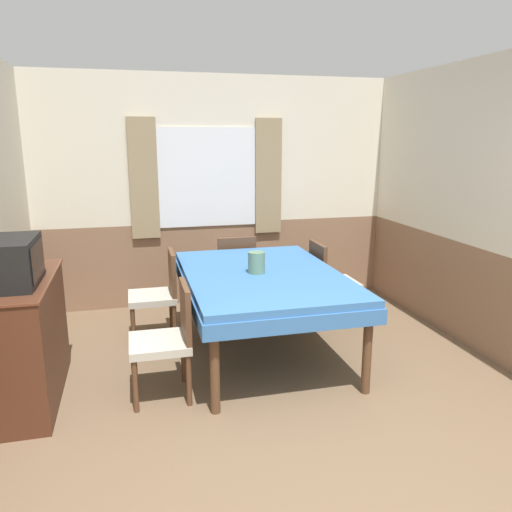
{
  "coord_description": "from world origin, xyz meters",
  "views": [
    {
      "loc": [
        -0.98,
        -1.95,
        1.91
      ],
      "look_at": [
        0.06,
        2.13,
        0.91
      ],
      "focal_mm": 35.0,
      "sensor_mm": 36.0,
      "label": 1
    }
  ],
  "objects_px": {
    "chair_head_window": "(235,270)",
    "chair_left_near": "(168,336)",
    "dining_table": "(262,283)",
    "sideboard": "(25,339)",
    "vase": "(256,262)",
    "chair_left_far": "(159,292)",
    "chair_right_far": "(329,279)",
    "tv": "(15,262)"
  },
  "relations": [
    {
      "from": "chair_head_window",
      "to": "chair_left_near",
      "type": "distance_m",
      "value": 1.96
    },
    {
      "from": "dining_table",
      "to": "sideboard",
      "type": "bearing_deg",
      "value": -169.49
    },
    {
      "from": "chair_head_window",
      "to": "vase",
      "type": "relative_size",
      "value": 4.64
    },
    {
      "from": "chair_left_far",
      "to": "chair_right_far",
      "type": "relative_size",
      "value": 1.0
    },
    {
      "from": "dining_table",
      "to": "chair_right_far",
      "type": "distance_m",
      "value": 1.06
    },
    {
      "from": "dining_table",
      "to": "chair_right_far",
      "type": "bearing_deg",
      "value": 32.96
    },
    {
      "from": "tv",
      "to": "chair_left_far",
      "type": "bearing_deg",
      "value": 46.36
    },
    {
      "from": "dining_table",
      "to": "chair_head_window",
      "type": "xyz_separation_m",
      "value": [
        0.0,
        1.19,
        -0.19
      ]
    },
    {
      "from": "chair_head_window",
      "to": "sideboard",
      "type": "bearing_deg",
      "value": -140.82
    },
    {
      "from": "chair_head_window",
      "to": "tv",
      "type": "distance_m",
      "value": 2.59
    },
    {
      "from": "chair_right_far",
      "to": "sideboard",
      "type": "distance_m",
      "value": 2.92
    },
    {
      "from": "chair_head_window",
      "to": "sideboard",
      "type": "xyz_separation_m",
      "value": [
        -1.9,
        -1.55,
        -0.0
      ]
    },
    {
      "from": "tv",
      "to": "vase",
      "type": "relative_size",
      "value": 2.99
    },
    {
      "from": "sideboard",
      "to": "tv",
      "type": "height_order",
      "value": "tv"
    },
    {
      "from": "chair_head_window",
      "to": "dining_table",
      "type": "bearing_deg",
      "value": -90.0
    },
    {
      "from": "chair_left_near",
      "to": "tv",
      "type": "xyz_separation_m",
      "value": [
        -1.0,
        0.08,
        0.61
      ]
    },
    {
      "from": "chair_right_far",
      "to": "tv",
      "type": "bearing_deg",
      "value": -69.11
    },
    {
      "from": "dining_table",
      "to": "sideboard",
      "type": "relative_size",
      "value": 1.68
    },
    {
      "from": "sideboard",
      "to": "chair_left_far",
      "type": "bearing_deg",
      "value": 41.93
    },
    {
      "from": "chair_left_far",
      "to": "tv",
      "type": "height_order",
      "value": "tv"
    },
    {
      "from": "chair_right_far",
      "to": "sideboard",
      "type": "height_order",
      "value": "sideboard"
    },
    {
      "from": "dining_table",
      "to": "chair_right_far",
      "type": "xyz_separation_m",
      "value": [
        0.87,
        0.57,
        -0.19
      ]
    },
    {
      "from": "chair_head_window",
      "to": "chair_right_far",
      "type": "bearing_deg",
      "value": -35.66
    },
    {
      "from": "chair_left_far",
      "to": "tv",
      "type": "distance_m",
      "value": 1.57
    },
    {
      "from": "chair_head_window",
      "to": "chair_left_near",
      "type": "xyz_separation_m",
      "value": [
        -0.87,
        -1.76,
        0.0
      ]
    },
    {
      "from": "chair_right_far",
      "to": "chair_left_far",
      "type": "bearing_deg",
      "value": -90.0
    },
    {
      "from": "chair_head_window",
      "to": "chair_right_far",
      "type": "distance_m",
      "value": 1.08
    },
    {
      "from": "tv",
      "to": "vase",
      "type": "xyz_separation_m",
      "value": [
        1.82,
        0.47,
        -0.23
      ]
    },
    {
      "from": "sideboard",
      "to": "vase",
      "type": "relative_size",
      "value": 6.34
    },
    {
      "from": "chair_left_near",
      "to": "chair_left_far",
      "type": "bearing_deg",
      "value": 0.0
    },
    {
      "from": "chair_left_far",
      "to": "vase",
      "type": "height_order",
      "value": "vase"
    },
    {
      "from": "vase",
      "to": "chair_head_window",
      "type": "bearing_deg",
      "value": 87.45
    },
    {
      "from": "chair_head_window",
      "to": "chair_left_far",
      "type": "bearing_deg",
      "value": -144.34
    },
    {
      "from": "chair_left_far",
      "to": "chair_head_window",
      "type": "relative_size",
      "value": 1.0
    },
    {
      "from": "dining_table",
      "to": "vase",
      "type": "xyz_separation_m",
      "value": [
        -0.05,
        -0.01,
        0.19
      ]
    },
    {
      "from": "dining_table",
      "to": "chair_left_near",
      "type": "height_order",
      "value": "chair_left_near"
    },
    {
      "from": "chair_right_far",
      "to": "chair_head_window",
      "type": "bearing_deg",
      "value": -125.66
    },
    {
      "from": "dining_table",
      "to": "chair_left_far",
      "type": "height_order",
      "value": "chair_left_far"
    },
    {
      "from": "chair_left_far",
      "to": "tv",
      "type": "relative_size",
      "value": 1.55
    },
    {
      "from": "chair_head_window",
      "to": "vase",
      "type": "height_order",
      "value": "vase"
    },
    {
      "from": "chair_right_far",
      "to": "dining_table",
      "type": "bearing_deg",
      "value": -57.04
    },
    {
      "from": "chair_head_window",
      "to": "chair_left_near",
      "type": "bearing_deg",
      "value": -116.4
    }
  ]
}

